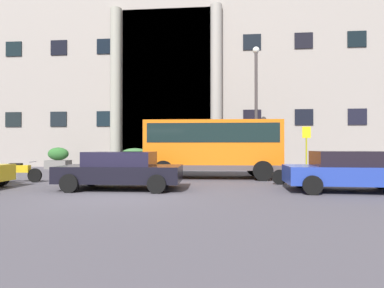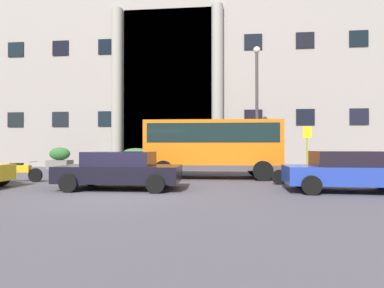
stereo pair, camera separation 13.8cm
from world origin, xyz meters
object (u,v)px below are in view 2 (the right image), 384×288
object	(u,v)px
hedge_planter_far_east	(136,159)
lamppost_plaza_centre	(257,99)
scooter_by_planter	(295,173)
bus_stop_sign	(307,145)
hedge_planter_entrance_left	(202,160)
parked_compact_extra	(348,171)
orange_minibus	(213,144)
parked_sedan_far	(120,170)
hedge_planter_west	(60,159)
motorcycle_near_kerb	(20,172)
motorcycle_far_end	(116,172)

from	to	relation	value
hedge_planter_far_east	lamppost_plaza_centre	bearing A→B (deg)	-12.11
scooter_by_planter	bus_stop_sign	bearing A→B (deg)	69.90
hedge_planter_entrance_left	lamppost_plaza_centre	size ratio (longest dim) A/B	0.28
parked_compact_extra	scooter_by_planter	size ratio (longest dim) A/B	2.15
orange_minibus	parked_sedan_far	world-z (taller)	orange_minibus
hedge_planter_west	parked_sedan_far	distance (m)	12.22
hedge_planter_far_east	scooter_by_planter	world-z (taller)	hedge_planter_far_east
hedge_planter_entrance_left	motorcycle_near_kerb	size ratio (longest dim) A/B	1.08
bus_stop_sign	scooter_by_planter	bearing A→B (deg)	-110.91
parked_compact_extra	parked_sedan_far	bearing A→B (deg)	-177.24
parked_sedan_far	motorcycle_far_end	xyz separation A→B (m)	(-0.79, 1.76, -0.24)
parked_compact_extra	scooter_by_planter	bearing A→B (deg)	127.99
parked_sedan_far	scooter_by_planter	bearing A→B (deg)	14.43
motorcycle_near_kerb	orange_minibus	bearing A→B (deg)	15.40
motorcycle_far_end	bus_stop_sign	bearing A→B (deg)	39.57
orange_minibus	parked_sedan_far	bearing A→B (deg)	-128.88
orange_minibus	hedge_planter_west	world-z (taller)	orange_minibus
parked_sedan_far	motorcycle_far_end	size ratio (longest dim) A/B	2.13
bus_stop_sign	motorcycle_near_kerb	distance (m)	13.96
scooter_by_planter	motorcycle_near_kerb	bearing A→B (deg)	-178.62
parked_sedan_far	parked_compact_extra	size ratio (longest dim) A/B	1.04
parked_sedan_far	bus_stop_sign	bearing A→B (deg)	34.88
bus_stop_sign	parked_sedan_far	world-z (taller)	bus_stop_sign
hedge_planter_west	scooter_by_planter	xyz separation A→B (m)	(14.17, -7.72, -0.26)
orange_minibus	lamppost_plaza_centre	bearing A→B (deg)	51.56
hedge_planter_far_east	motorcycle_near_kerb	bearing A→B (deg)	-111.50
bus_stop_sign	hedge_planter_far_east	distance (m)	10.83
hedge_planter_entrance_left	parked_compact_extra	distance (m)	10.87
scooter_by_planter	motorcycle_far_end	bearing A→B (deg)	-178.36
orange_minibus	bus_stop_sign	bearing A→B (deg)	17.23
lamppost_plaza_centre	hedge_planter_west	bearing A→B (deg)	171.86
bus_stop_sign	parked_sedan_far	distance (m)	10.17
bus_stop_sign	parked_compact_extra	distance (m)	6.02
bus_stop_sign	hedge_planter_west	world-z (taller)	bus_stop_sign
hedge_planter_west	parked_sedan_far	xyz separation A→B (m)	(7.57, -9.59, -0.02)
hedge_planter_entrance_left	motorcycle_far_end	bearing A→B (deg)	-112.43
hedge_planter_far_east	motorcycle_far_end	size ratio (longest dim) A/B	0.99
hedge_planter_far_east	parked_compact_extra	distance (m)	13.66
bus_stop_sign	lamppost_plaza_centre	size ratio (longest dim) A/B	0.35
motorcycle_near_kerb	scooter_by_planter	xyz separation A→B (m)	(11.67, 0.11, 0.00)
hedge_planter_west	motorcycle_near_kerb	world-z (taller)	hedge_planter_west
parked_sedan_far	motorcycle_near_kerb	world-z (taller)	parked_sedan_far
hedge_planter_west	lamppost_plaza_centre	size ratio (longest dim) A/B	0.20
parked_compact_extra	orange_minibus	bearing A→B (deg)	140.44
hedge_planter_entrance_left	hedge_planter_west	distance (m)	9.93
orange_minibus	hedge_planter_far_east	size ratio (longest dim) A/B	3.20
hedge_planter_west	lamppost_plaza_centre	xyz separation A→B (m)	(13.31, -1.90, 3.65)
parked_sedan_far	parked_compact_extra	distance (m)	7.90
orange_minibus	hedge_planter_far_east	distance (m)	7.41
parked_compact_extra	motorcycle_far_end	distance (m)	8.86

